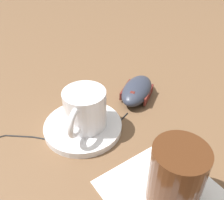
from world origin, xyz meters
The scene contains 7 objects.
ground_plane centered at (0.00, 0.00, 0.00)m, with size 3.00×3.00×0.00m, color brown.
saucer centered at (0.10, 0.01, 0.01)m, with size 0.14×0.14×0.01m, color white.
coffee_cup centered at (0.10, 0.01, 0.05)m, with size 0.07×0.10×0.07m.
computer_mouse centered at (0.07, -0.13, 0.02)m, with size 0.08×0.12×0.04m.
mouse_cable centered at (0.15, 0.07, 0.00)m, with size 0.19×0.27×0.00m.
napkin_under_glass centered at (-0.08, 0.05, 0.00)m, with size 0.15×0.15×0.00m, color white.
drinking_glass centered at (-0.09, 0.05, 0.05)m, with size 0.07×0.07×0.09m, color #4C2814.
Camera 1 is at (-0.14, 0.26, 0.32)m, focal length 40.00 mm.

